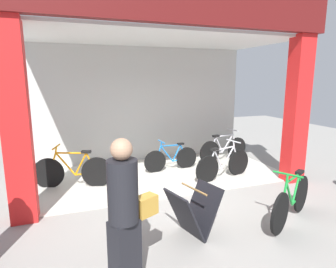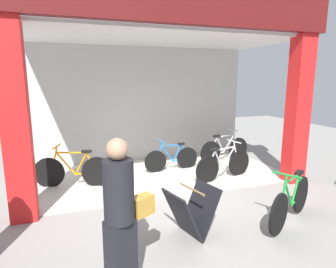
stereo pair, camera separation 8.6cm
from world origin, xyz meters
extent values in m
plane|color=gray|center=(0.00, 0.00, 0.00)|extent=(19.98, 19.98, 0.00)
cube|color=beige|center=(0.00, 1.43, 0.01)|extent=(5.99, 2.87, 0.02)
cube|color=#B7B7B2|center=(0.00, 2.87, 1.62)|extent=(5.99, 0.12, 3.25)
cube|color=red|center=(-2.79, 0.00, 1.62)|extent=(0.41, 0.36, 3.25)
cube|color=red|center=(2.79, 0.00, 1.62)|extent=(0.41, 0.36, 3.25)
cube|color=#591414|center=(0.00, -0.15, 3.60)|extent=(6.19, 0.20, 0.70)
cube|color=silver|center=(0.00, 1.43, 3.22)|extent=(5.99, 2.87, 0.06)
cylinder|color=black|center=(1.62, 1.80, 0.32)|extent=(0.64, 0.15, 0.64)
cylinder|color=black|center=(2.60, 1.96, 0.32)|extent=(0.64, 0.15, 0.64)
cylinder|color=silver|center=(1.85, 1.84, 0.30)|extent=(0.43, 0.10, 0.08)
cylinder|color=silver|center=(1.94, 1.86, 0.51)|extent=(0.28, 0.08, 0.48)
cylinder|color=silver|center=(2.24, 1.91, 0.51)|extent=(0.40, 0.10, 0.50)
cylinder|color=silver|center=(2.12, 1.89, 0.75)|extent=(0.61, 0.13, 0.05)
cylinder|color=silver|center=(1.72, 1.82, 0.53)|extent=(0.21, 0.07, 0.43)
cylinder|color=silver|center=(2.50, 1.95, 0.54)|extent=(0.20, 0.07, 0.45)
cylinder|color=silver|center=(2.41, 1.93, 0.82)|extent=(0.06, 0.04, 0.13)
cylinder|color=silver|center=(2.40, 1.93, 0.88)|extent=(0.10, 0.45, 0.03)
cube|color=black|center=(1.81, 1.84, 0.77)|extent=(0.21, 0.13, 0.05)
cylinder|color=black|center=(-1.50, 1.11, 0.33)|extent=(0.65, 0.23, 0.66)
cylinder|color=black|center=(-2.48, 1.39, 0.33)|extent=(0.65, 0.23, 0.66)
cylinder|color=orange|center=(-1.73, 1.17, 0.31)|extent=(0.44, 0.16, 0.09)
cylinder|color=orange|center=(-1.82, 1.20, 0.52)|extent=(0.29, 0.11, 0.50)
cylinder|color=orange|center=(-2.12, 1.29, 0.53)|extent=(0.40, 0.15, 0.52)
cylinder|color=orange|center=(-2.00, 1.25, 0.77)|extent=(0.62, 0.21, 0.05)
cylinder|color=orange|center=(-1.61, 1.14, 0.55)|extent=(0.22, 0.10, 0.45)
cylinder|color=orange|center=(-2.39, 1.36, 0.56)|extent=(0.20, 0.09, 0.46)
cylinder|color=orange|center=(-2.30, 1.34, 0.85)|extent=(0.06, 0.05, 0.14)
cylinder|color=orange|center=(-2.29, 1.34, 0.91)|extent=(0.16, 0.45, 0.03)
cube|color=black|center=(-1.70, 1.16, 0.79)|extent=(0.22, 0.15, 0.05)
cylinder|color=black|center=(0.86, 0.50, 0.32)|extent=(0.63, 0.18, 0.64)
cylinder|color=black|center=(1.82, 0.72, 0.32)|extent=(0.63, 0.18, 0.64)
cylinder|color=silver|center=(1.09, 0.55, 0.29)|extent=(0.43, 0.13, 0.08)
cylinder|color=silver|center=(1.18, 0.57, 0.50)|extent=(0.28, 0.10, 0.48)
cylinder|color=silver|center=(1.47, 0.64, 0.51)|extent=(0.39, 0.12, 0.50)
cylinder|color=silver|center=(1.35, 0.61, 0.74)|extent=(0.60, 0.17, 0.05)
cylinder|color=silver|center=(0.97, 0.53, 0.52)|extent=(0.21, 0.08, 0.43)
cylinder|color=silver|center=(1.73, 0.70, 0.53)|extent=(0.19, 0.08, 0.44)
cylinder|color=silver|center=(1.64, 0.68, 0.81)|extent=(0.06, 0.05, 0.13)
cylinder|color=silver|center=(1.63, 0.68, 0.87)|extent=(0.13, 0.44, 0.03)
cube|color=black|center=(1.06, 0.54, 0.76)|extent=(0.21, 0.14, 0.05)
cylinder|color=black|center=(0.85, 1.64, 0.29)|extent=(0.57, 0.08, 0.57)
cylinder|color=black|center=(-0.03, 1.58, 0.29)|extent=(0.57, 0.08, 0.57)
cylinder|color=blue|center=(0.64, 1.63, 0.26)|extent=(0.39, 0.06, 0.07)
cylinder|color=blue|center=(0.56, 1.62, 0.45)|extent=(0.25, 0.05, 0.43)
cylinder|color=blue|center=(0.29, 1.60, 0.46)|extent=(0.35, 0.06, 0.45)
cylinder|color=blue|center=(0.40, 1.61, 0.66)|extent=(0.55, 0.07, 0.05)
cylinder|color=blue|center=(0.75, 1.63, 0.47)|extent=(0.19, 0.04, 0.38)
cylinder|color=blue|center=(0.06, 1.58, 0.48)|extent=(0.17, 0.04, 0.40)
cylinder|color=blue|center=(0.14, 1.59, 0.73)|extent=(0.05, 0.03, 0.12)
cylinder|color=blue|center=(0.14, 1.59, 0.78)|extent=(0.06, 0.40, 0.03)
cube|color=black|center=(0.67, 1.63, 0.68)|extent=(0.18, 0.10, 0.04)
cylinder|color=black|center=(1.78, -1.30, 0.32)|extent=(0.59, 0.35, 0.65)
cylinder|color=black|center=(0.90, -1.78, 0.32)|extent=(0.59, 0.35, 0.65)
cylinder|color=#198C33|center=(1.57, -1.41, 0.30)|extent=(0.40, 0.24, 0.08)
cylinder|color=#198C33|center=(1.49, -1.46, 0.51)|extent=(0.27, 0.17, 0.49)
cylinder|color=#198C33|center=(1.22, -1.61, 0.52)|extent=(0.37, 0.22, 0.51)
cylinder|color=#198C33|center=(1.33, -1.55, 0.76)|extent=(0.56, 0.33, 0.05)
cylinder|color=#198C33|center=(1.68, -1.35, 0.54)|extent=(0.20, 0.13, 0.44)
cylinder|color=#198C33|center=(0.98, -1.73, 0.54)|extent=(0.19, 0.12, 0.45)
cylinder|color=#198C33|center=(1.06, -1.69, 0.83)|extent=(0.07, 0.06, 0.14)
cylinder|color=#198C33|center=(1.07, -1.68, 0.89)|extent=(0.25, 0.41, 0.03)
cube|color=black|center=(1.60, -1.40, 0.78)|extent=(0.22, 0.18, 0.05)
cube|color=black|center=(-0.52, -1.42, 0.37)|extent=(0.50, 0.64, 0.75)
cube|color=black|center=(-0.19, -1.33, 0.37)|extent=(0.50, 0.64, 0.75)
cylinder|color=olive|center=(-0.35, -1.37, 0.74)|extent=(0.17, 0.55, 0.03)
cube|color=black|center=(-1.53, -2.13, 0.41)|extent=(0.37, 0.35, 0.82)
cylinder|color=black|center=(-1.53, -2.13, 1.16)|extent=(0.44, 0.44, 0.68)
sphere|color=tan|center=(-1.53, -2.13, 1.61)|extent=(0.23, 0.23, 0.23)
cube|color=#BF8C33|center=(-1.25, -1.99, 0.89)|extent=(0.31, 0.26, 0.23)
camera|label=1|loc=(-2.04, -4.94, 2.32)|focal=30.33mm
camera|label=2|loc=(-1.96, -4.97, 2.32)|focal=30.33mm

